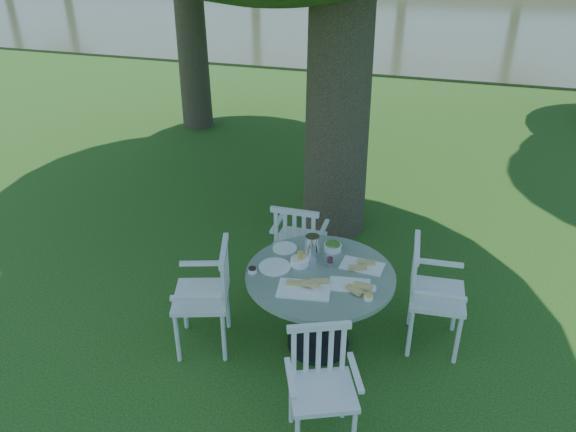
% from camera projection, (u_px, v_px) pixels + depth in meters
% --- Properties ---
extents(ground, '(140.00, 140.00, 0.00)m').
position_uv_depth(ground, '(283.00, 298.00, 5.75)').
color(ground, '#12360B').
rests_on(ground, ground).
extents(table, '(1.28, 1.28, 0.79)m').
position_uv_depth(table, '(320.00, 290.00, 4.83)').
color(table, black).
rests_on(table, ground).
extents(chair_ne, '(0.51, 0.54, 1.02)m').
position_uv_depth(chair_ne, '(426.00, 288.00, 4.89)').
color(chair_ne, silver).
rests_on(chair_ne, ground).
extents(chair_nw, '(0.49, 0.45, 0.96)m').
position_uv_depth(chair_nw, '(297.00, 239.00, 5.67)').
color(chair_nw, silver).
rests_on(chair_nw, ground).
extents(chair_sw, '(0.61, 0.63, 1.01)m').
position_uv_depth(chair_sw, '(212.00, 290.00, 4.87)').
color(chair_sw, silver).
rests_on(chair_sw, ground).
extents(chair_se, '(0.60, 0.58, 0.92)m').
position_uv_depth(chair_se, '(320.00, 376.00, 4.04)').
color(chair_se, silver).
rests_on(chair_se, ground).
extents(tableware, '(1.11, 0.91, 0.24)m').
position_uv_depth(tableware, '(315.00, 262.00, 4.81)').
color(tableware, white).
rests_on(tableware, table).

